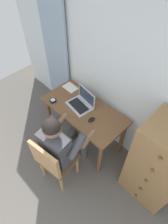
{
  "coord_description": "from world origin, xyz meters",
  "views": [
    {
      "loc": [
        0.69,
        0.65,
        2.65
      ],
      "look_at": [
        -0.42,
        1.74,
        0.84
      ],
      "focal_mm": 30.47,
      "sensor_mm": 36.0,
      "label": 1
    }
  ],
  "objects_px": {
    "person_seated": "(63,142)",
    "laptop": "(82,102)",
    "computer_mouse": "(91,120)",
    "dresser": "(158,165)",
    "desk_clock": "(53,100)",
    "notebook_pad": "(70,87)",
    "desk": "(84,114)",
    "chair": "(54,160)"
  },
  "relations": [
    {
      "from": "desk",
      "to": "desk_clock",
      "type": "relative_size",
      "value": 13.14
    },
    {
      "from": "dresser",
      "to": "computer_mouse",
      "type": "distance_m",
      "value": 0.94
    },
    {
      "from": "laptop",
      "to": "desk_clock",
      "type": "relative_size",
      "value": 4.11
    },
    {
      "from": "chair",
      "to": "computer_mouse",
      "type": "xyz_separation_m",
      "value": [
        0.02,
        0.64,
        0.25
      ]
    },
    {
      "from": "desk",
      "to": "desk_clock",
      "type": "height_order",
      "value": "desk_clock"
    },
    {
      "from": "computer_mouse",
      "to": "person_seated",
      "type": "bearing_deg",
      "value": -90.73
    },
    {
      "from": "person_seated",
      "to": "desk",
      "type": "bearing_deg",
      "value": 107.76
    },
    {
      "from": "dresser",
      "to": "chair",
      "type": "xyz_separation_m",
      "value": [
        -0.93,
        -0.77,
        -0.13
      ]
    },
    {
      "from": "desk",
      "to": "person_seated",
      "type": "distance_m",
      "value": 0.56
    },
    {
      "from": "computer_mouse",
      "to": "laptop",
      "type": "bearing_deg",
      "value": 164.68
    },
    {
      "from": "desk",
      "to": "notebook_pad",
      "type": "distance_m",
      "value": 0.48
    },
    {
      "from": "laptop",
      "to": "notebook_pad",
      "type": "xyz_separation_m",
      "value": [
        -0.37,
        0.12,
        -0.05
      ]
    },
    {
      "from": "dresser",
      "to": "person_seated",
      "type": "xyz_separation_m",
      "value": [
        -0.96,
        -0.59,
        0.06
      ]
    },
    {
      "from": "chair",
      "to": "desk_clock",
      "type": "xyz_separation_m",
      "value": [
        -0.6,
        0.5,
        0.25
      ]
    },
    {
      "from": "chair",
      "to": "person_seated",
      "type": "relative_size",
      "value": 0.74
    },
    {
      "from": "computer_mouse",
      "to": "notebook_pad",
      "type": "height_order",
      "value": "computer_mouse"
    },
    {
      "from": "desk_clock",
      "to": "desk",
      "type": "bearing_deg",
      "value": 27.21
    },
    {
      "from": "desk",
      "to": "dresser",
      "type": "xyz_separation_m",
      "value": [
        1.13,
        0.07,
        0.01
      ]
    },
    {
      "from": "desk",
      "to": "dresser",
      "type": "relative_size",
      "value": 0.93
    },
    {
      "from": "person_seated",
      "to": "notebook_pad",
      "type": "relative_size",
      "value": 5.79
    },
    {
      "from": "dresser",
      "to": "notebook_pad",
      "type": "height_order",
      "value": "dresser"
    },
    {
      "from": "desk",
      "to": "chair",
      "type": "relative_size",
      "value": 1.32
    },
    {
      "from": "dresser",
      "to": "desk_clock",
      "type": "distance_m",
      "value": 1.56
    },
    {
      "from": "desk_clock",
      "to": "notebook_pad",
      "type": "height_order",
      "value": "desk_clock"
    },
    {
      "from": "laptop",
      "to": "notebook_pad",
      "type": "relative_size",
      "value": 1.76
    },
    {
      "from": "chair",
      "to": "laptop",
      "type": "xyz_separation_m",
      "value": [
        -0.26,
        0.74,
        0.28
      ]
    },
    {
      "from": "chair",
      "to": "desk_clock",
      "type": "relative_size",
      "value": 9.97
    },
    {
      "from": "computer_mouse",
      "to": "desk_clock",
      "type": "xyz_separation_m",
      "value": [
        -0.61,
        -0.14,
        -0.0
      ]
    },
    {
      "from": "person_seated",
      "to": "laptop",
      "type": "bearing_deg",
      "value": 113.59
    },
    {
      "from": "desk",
      "to": "computer_mouse",
      "type": "xyz_separation_m",
      "value": [
        0.21,
        -0.07,
        0.13
      ]
    },
    {
      "from": "desk_clock",
      "to": "notebook_pad",
      "type": "bearing_deg",
      "value": 96.21
    },
    {
      "from": "chair",
      "to": "person_seated",
      "type": "height_order",
      "value": "person_seated"
    },
    {
      "from": "dresser",
      "to": "chair",
      "type": "distance_m",
      "value": 1.22
    },
    {
      "from": "person_seated",
      "to": "desk_clock",
      "type": "height_order",
      "value": "person_seated"
    },
    {
      "from": "desk",
      "to": "notebook_pad",
      "type": "height_order",
      "value": "notebook_pad"
    },
    {
      "from": "computer_mouse",
      "to": "dresser",
      "type": "bearing_deg",
      "value": 12.59
    },
    {
      "from": "chair",
      "to": "computer_mouse",
      "type": "distance_m",
      "value": 0.68
    },
    {
      "from": "desk",
      "to": "desk_clock",
      "type": "bearing_deg",
      "value": -152.79
    },
    {
      "from": "person_seated",
      "to": "laptop",
      "type": "distance_m",
      "value": 0.61
    },
    {
      "from": "chair",
      "to": "laptop",
      "type": "relative_size",
      "value": 2.42
    },
    {
      "from": "dresser",
      "to": "notebook_pad",
      "type": "xyz_separation_m",
      "value": [
        -1.57,
        0.08,
        0.11
      ]
    },
    {
      "from": "computer_mouse",
      "to": "notebook_pad",
      "type": "distance_m",
      "value": 0.69
    }
  ]
}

